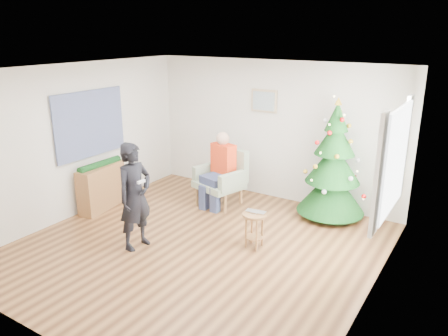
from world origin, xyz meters
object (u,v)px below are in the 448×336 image
Objects in this scene: christmas_tree at (333,165)px; console at (102,187)px; stool at (254,230)px; armchair at (222,184)px; standing_man at (135,196)px.

christmas_tree is 2.08× the size of console.
christmas_tree is 1.90m from stool.
christmas_tree is 4.10m from console.
armchair is at bearing -164.83° from christmas_tree.
stool is 3.05m from console.
christmas_tree reaches higher than standing_man.
stool is at bearing -53.64° from standing_man.
armchair is (-1.32, 1.17, 0.11)m from stool.
armchair is at bearing 138.39° from stool.
armchair reaches higher than console.
standing_man is (-0.17, -2.08, 0.41)m from armchair.
stool is 0.34× the size of standing_man.
stool is (-0.58, -1.69, -0.66)m from christmas_tree.
christmas_tree is 2.01× the size of armchair.
christmas_tree reaches higher than console.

